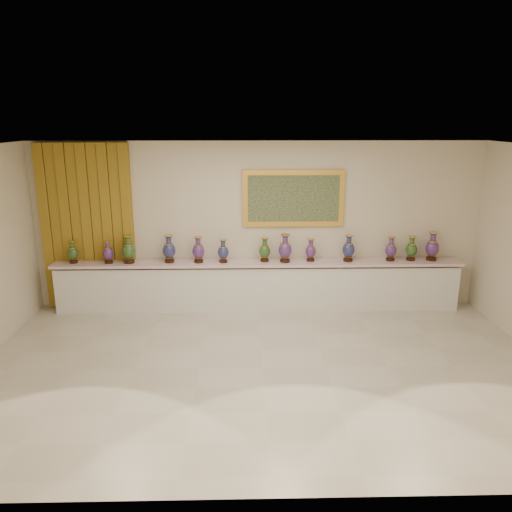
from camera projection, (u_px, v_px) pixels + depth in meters
The scene contains 17 objects.
ground at pixel (263, 368), 6.97m from camera, with size 8.00×8.00×0.00m, color beige.
room at pixel (121, 223), 8.86m from camera, with size 8.00×8.00×8.00m.
counter at pixel (258, 286), 9.05m from camera, with size 7.28×0.48×0.90m.
vase_0 at pixel (73, 253), 8.78m from camera, with size 0.20×0.20×0.40m.
vase_1 at pixel (108, 253), 8.76m from camera, with size 0.19×0.19×0.40m.
vase_2 at pixel (129, 251), 8.76m from camera, with size 0.29×0.29×0.50m.
vase_3 at pixel (169, 250), 8.81m from camera, with size 0.30×0.30×0.49m.
vase_4 at pixel (198, 251), 8.80m from camera, with size 0.29×0.29×0.47m.
vase_5 at pixel (223, 252), 8.81m from camera, with size 0.23×0.23×0.42m.
vase_6 at pixel (265, 251), 8.87m from camera, with size 0.22×0.22×0.43m.
vase_7 at pixel (285, 250), 8.82m from camera, with size 0.29×0.29×0.50m.
vase_8 at pixel (311, 251), 8.90m from camera, with size 0.19×0.19×0.40m.
vase_9 at pixel (348, 249), 8.88m from camera, with size 0.28×0.28×0.48m.
vase_10 at pixel (391, 250), 8.92m from camera, with size 0.24×0.24×0.44m.
vase_11 at pixel (411, 249), 8.95m from camera, with size 0.25×0.25×0.44m.
vase_12 at pixel (432, 248), 8.94m from camera, with size 0.30×0.30×0.52m.
label_card at pixel (193, 264), 8.76m from camera, with size 0.10×0.06×0.00m, color white.
Camera 1 is at (-0.24, -6.31, 3.35)m, focal length 35.00 mm.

